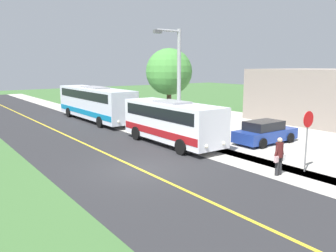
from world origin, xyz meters
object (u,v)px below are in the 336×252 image
Objects in this scene: stop_sign at (307,131)px; pedestrian_with_bags at (279,155)px; transit_bus_rear at (95,102)px; parked_car_near at (265,133)px; street_light_pole at (177,81)px; shuttle_bus_front at (172,121)px; tree_curbside at (169,72)px.

pedestrian_with_bags is at bearing -16.05° from stop_sign.
parked_car_near is (-4.98, 14.85, -0.99)m from transit_bus_rear.
transit_bus_rear is 19.46m from pedestrian_with_bags.
stop_sign is at bearing 98.50° from street_light_pole.
stop_sign reaches higher than parked_car_near.
stop_sign is at bearing 94.64° from transit_bus_rear.
shuttle_bus_front is 4.52× the size of pedestrian_with_bags.
shuttle_bus_front is at bearing 55.80° from tree_curbside.
pedestrian_with_bags is 8.42m from street_light_pole.
tree_curbside reaches higher than transit_bus_rear.
street_light_pole is 6.52m from parked_car_near.
shuttle_bus_front is 1.80× the size of parked_car_near.
pedestrian_with_bags is 0.28× the size of tree_curbside.
street_light_pole reaches higher than stop_sign.
pedestrian_with_bags is at bearing 91.38° from shuttle_bus_front.
transit_bus_rear is 3.95× the size of stop_sign.
tree_curbside is (-1.30, -12.60, 2.46)m from stop_sign.
pedestrian_with_bags is at bearing 88.46° from street_light_pole.
pedestrian_with_bags reaches higher than parked_car_near.
tree_curbside is at bearing -120.37° from street_light_pole.
shuttle_bus_front is 1.27× the size of tree_curbside.
parked_car_near is at bearing 108.55° from transit_bus_rear.
stop_sign is at bearing 56.12° from parked_car_near.
street_light_pole is (-0.37, 11.59, 2.28)m from transit_bus_rear.
parked_car_near is at bearing 146.95° from shuttle_bus_front.
pedestrian_with_bags is (-0.19, 7.86, -0.58)m from shuttle_bus_front.
transit_bus_rear reaches higher than shuttle_bus_front.
transit_bus_rear is at bearing -90.13° from shuttle_bus_front.
shuttle_bus_front is 8.45m from stop_sign.
shuttle_bus_front is 1.11× the size of street_light_pole.
pedestrian_with_bags is at bearing 90.48° from transit_bus_rear.
shuttle_bus_front is 0.70× the size of transit_bus_rear.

